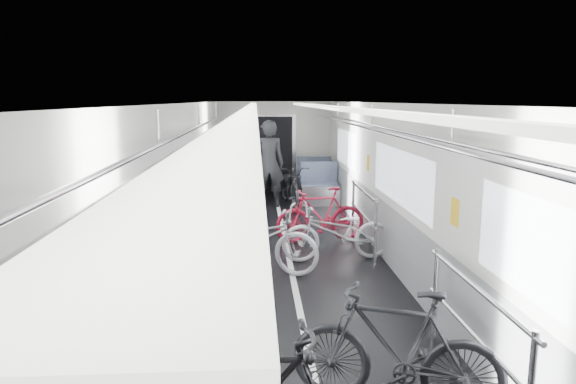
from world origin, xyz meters
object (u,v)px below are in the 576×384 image
bike_right_far (321,215)px  person_standing (268,164)px  bike_left_far (254,239)px  bike_aisle (291,186)px  bike_right_mid (337,232)px  person_seated (239,164)px  bike_right_near (396,349)px

bike_right_far → person_standing: bearing=-174.0°
bike_left_far → bike_aisle: bearing=7.5°
bike_right_mid → bike_right_far: 1.08m
bike_right_far → bike_aisle: (-0.32, 3.02, 0.01)m
bike_right_mid → bike_right_far: (-0.12, 1.07, 0.03)m
bike_left_far → person_standing: 4.61m
bike_right_far → bike_aisle: 3.04m
bike_left_far → bike_right_far: size_ratio=1.19×
person_standing → person_seated: size_ratio=1.04×
bike_left_far → person_seated: (-0.37, 4.89, 0.47)m
bike_aisle → person_standing: 0.72m
bike_right_mid → person_seated: (-1.63, 4.41, 0.51)m
bike_right_near → bike_aisle: bearing=-158.8°
bike_right_mid → person_standing: 4.24m
bike_right_mid → person_standing: size_ratio=0.86×
bike_right_near → bike_right_far: bearing=-161.2°
bike_right_far → person_seated: size_ratio=0.83×
bike_right_mid → bike_right_far: bike_right_far is taller
bike_left_far → bike_right_near: 3.55m
bike_left_far → bike_aisle: (0.82, 4.57, -0.01)m
bike_right_near → person_seated: 8.40m
bike_aisle → person_seated: person_seated is taller
person_standing → bike_right_far: bearing=102.2°
bike_right_near → bike_aisle: 7.95m
bike_left_far → bike_right_mid: (1.27, 0.48, -0.05)m
bike_left_far → person_seated: person_seated is taller
bike_right_mid → person_seated: 4.73m
person_seated → bike_left_far: bearing=89.7°
bike_right_far → bike_right_near: bearing=-9.5°
bike_aisle → bike_left_far: bearing=-107.4°
bike_right_near → bike_right_mid: bike_right_near is taller
bike_right_near → bike_aisle: bike_right_near is taller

